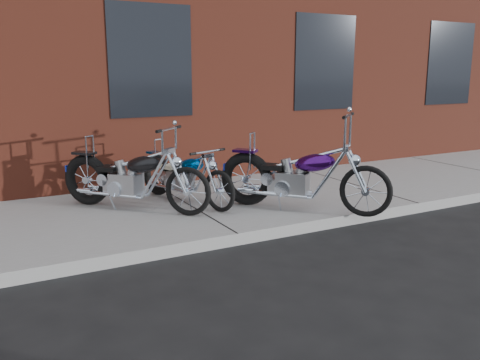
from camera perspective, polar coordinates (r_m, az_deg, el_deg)
ground at (r=6.12m, az=-0.23°, el=-7.38°), size 120.00×120.00×0.00m
sidewalk at (r=7.39m, az=-5.70°, el=-3.36°), size 22.00×3.00×0.15m
chopper_purple at (r=7.01m, az=6.65°, el=0.05°), size 1.64×1.91×1.35m
chopper_blue at (r=7.46m, az=-6.34°, el=0.24°), size 0.76×1.95×0.88m
chopper_third at (r=7.16m, az=-12.08°, el=-0.04°), size 1.60×1.80×1.17m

